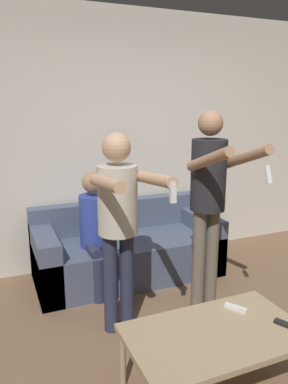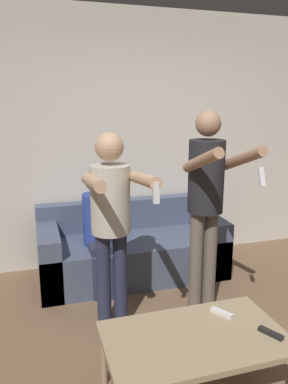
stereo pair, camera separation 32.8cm
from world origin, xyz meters
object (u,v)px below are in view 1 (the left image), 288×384
object	(u,v)px
person_standing_right	(209,193)
remote_far	(236,308)
person_standing_left	(119,213)
couch	(127,251)
coffee_table	(216,338)
remote_near	(287,325)
person_seated	(96,227)

from	to	relation	value
person_standing_right	remote_far	bearing A→B (deg)	-106.73
person_standing_left	person_standing_right	bearing A→B (deg)	0.35
couch	person_standing_right	size ratio (longest dim) A/B	1.10
coffee_table	remote_far	size ratio (longest dim) A/B	7.31
remote_near	remote_far	xyz separation A→B (m)	(-0.17, 0.28, 0.00)
couch	remote_near	distance (m)	1.92
remote_far	remote_near	bearing A→B (deg)	-58.88
person_standing_left	remote_far	world-z (taller)	person_standing_left
couch	remote_near	size ratio (longest dim) A/B	12.37
person_standing_left	couch	bearing A→B (deg)	66.72
person_standing_left	remote_far	size ratio (longest dim) A/B	10.59
couch	person_standing_left	bearing A→B (deg)	-113.28
person_standing_left	coffee_table	bearing A→B (deg)	-70.30
coffee_table	remote_near	xyz separation A→B (m)	(0.42, -0.12, 0.05)
person_standing_left	coffee_table	world-z (taller)	person_standing_left
couch	remote_far	size ratio (longest dim) A/B	12.72
couch	coffee_table	xyz separation A→B (m)	(-0.08, -1.76, 0.13)
person_standing_left	person_standing_right	distance (m)	0.78
coffee_table	remote_near	size ratio (longest dim) A/B	7.11
couch	remote_far	distance (m)	1.62
person_standing_right	person_seated	distance (m)	1.13
person_seated	remote_far	xyz separation A→B (m)	(0.54, -1.44, -0.17)
person_seated	remote_far	bearing A→B (deg)	-69.49
person_standing_right	person_seated	bearing A→B (deg)	135.65
person_standing_right	coffee_table	bearing A→B (deg)	-118.37
remote_near	coffee_table	bearing A→B (deg)	164.34
person_standing_right	remote_far	distance (m)	0.95
coffee_table	person_seated	bearing A→B (deg)	100.01
remote_far	person_seated	bearing A→B (deg)	110.51
person_standing_left	remote_far	bearing A→B (deg)	-51.16
person_standing_right	remote_far	xyz separation A→B (m)	(-0.21, -0.70, -0.60)
person_standing_left	remote_near	bearing A→B (deg)	-53.21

